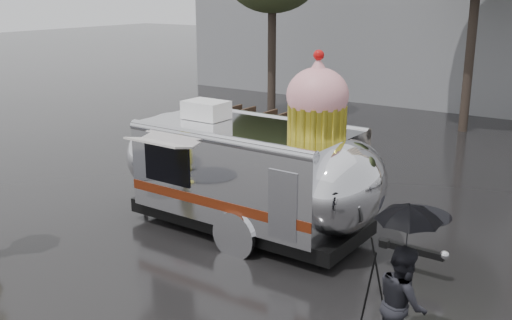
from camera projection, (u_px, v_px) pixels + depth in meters
The scene contains 6 objects.
ground at pixel (198, 302), 9.88m from camera, with size 120.00×120.00×0.00m, color black.
barricade_row at pixel (259, 123), 20.65m from camera, with size 4.30×0.80×1.00m.
airstream_trailer at pixel (252, 168), 12.38m from camera, with size 7.43×2.83×4.00m.
person_right at pixel (402, 303), 8.19m from camera, with size 0.81×0.45×1.68m, color black.
umbrella_black at pixel (408, 230), 7.89m from camera, with size 1.09×1.09×2.29m.
tripod at pixel (382, 279), 8.73m from camera, with size 0.55×0.63×1.53m.
Camera 1 is at (5.79, -6.76, 4.98)m, focal length 42.00 mm.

